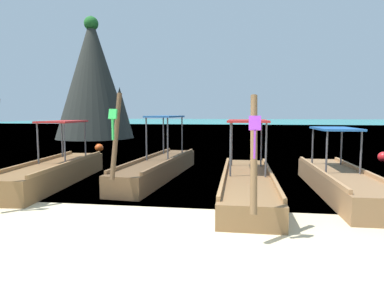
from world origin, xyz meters
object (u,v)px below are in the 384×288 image
longtail_boat_violet_ribbon (247,182)px  mooring_buoy_near (99,148)px  longtail_boat_green_ribbon (159,167)px  mooring_buoy_far (383,157)px  longtail_boat_red_ribbon (341,181)px  karst_rock (94,79)px  longtail_boat_turquoise_ribbon (54,172)px

longtail_boat_violet_ribbon → mooring_buoy_near: bearing=133.1°
longtail_boat_green_ribbon → mooring_buoy_far: longtail_boat_green_ribbon is taller
longtail_boat_violet_ribbon → longtail_boat_red_ribbon: size_ratio=1.12×
mooring_buoy_near → karst_rock: bearing=115.6°
longtail_boat_red_ribbon → longtail_boat_green_ribbon: bearing=164.1°
mooring_buoy_near → mooring_buoy_far: 14.47m
karst_rock → mooring_buoy_near: 11.87m
longtail_boat_turquoise_ribbon → longtail_boat_green_ribbon: longtail_boat_green_ribbon is taller
longtail_boat_red_ribbon → longtail_boat_violet_ribbon: bearing=-171.9°
mooring_buoy_near → longtail_boat_green_ribbon: bearing=-52.6°
longtail_boat_red_ribbon → mooring_buoy_near: 13.52m
longtail_boat_red_ribbon → karst_rock: 24.18m
longtail_boat_turquoise_ribbon → longtail_boat_green_ribbon: 3.32m
mooring_buoy_near → longtail_boat_red_ribbon: bearing=-38.0°
longtail_boat_turquoise_ribbon → karst_rock: karst_rock is taller
longtail_boat_green_ribbon → longtail_boat_violet_ribbon: longtail_boat_green_ribbon is taller
mooring_buoy_near → mooring_buoy_far: mooring_buoy_far is taller
longtail_boat_red_ribbon → mooring_buoy_near: size_ratio=12.47×
longtail_boat_turquoise_ribbon → mooring_buoy_far: 13.69m
longtail_boat_violet_ribbon → longtail_boat_turquoise_ribbon: bearing=175.5°
mooring_buoy_near → longtail_boat_violet_ribbon: bearing=-46.9°
longtail_boat_violet_ribbon → mooring_buoy_far: 9.18m
longtail_boat_violet_ribbon → karst_rock: 22.95m
longtail_boat_red_ribbon → mooring_buoy_near: (-10.66, 8.33, -0.12)m
longtail_boat_green_ribbon → longtail_boat_red_ribbon: longtail_boat_green_ribbon is taller
longtail_boat_green_ribbon → mooring_buoy_far: bearing=27.8°
longtail_boat_green_ribbon → mooring_buoy_far: 10.37m
mooring_buoy_near → mooring_buoy_far: (14.34, -1.92, 0.00)m
longtail_boat_violet_ribbon → karst_rock: karst_rock is taller
longtail_boat_turquoise_ribbon → longtail_boat_red_ribbon: longtail_boat_red_ribbon is taller
mooring_buoy_far → longtail_boat_turquoise_ribbon: bearing=-152.6°
longtail_boat_violet_ribbon → mooring_buoy_far: longtail_boat_violet_ribbon is taller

